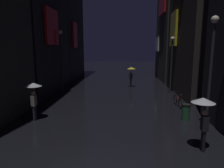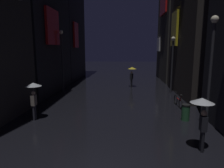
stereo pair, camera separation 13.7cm
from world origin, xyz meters
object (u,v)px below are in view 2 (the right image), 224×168
at_px(pedestrian_near_crossing_yellow, 132,71).
at_px(trash_bin, 186,112).
at_px(streetlamp_left_far, 62,54).
at_px(streetlamp_right_near, 211,60).
at_px(streetlamp_right_far, 172,58).
at_px(pedestrian_far_right_clear, 34,91).
at_px(bicycle_parked_at_storefront, 178,101).
at_px(pedestrian_foreground_left_clear, 203,110).

relative_size(pedestrian_near_crossing_yellow, trash_bin, 2.28).
xyz_separation_m(streetlamp_left_far, streetlamp_right_near, (10.00, -8.29, -0.08)).
height_order(streetlamp_left_far, streetlamp_right_far, streetlamp_left_far).
height_order(pedestrian_far_right_clear, pedestrian_near_crossing_yellow, same).
relative_size(bicycle_parked_at_storefront, streetlamp_right_near, 0.33).
xyz_separation_m(pedestrian_foreground_left_clear, streetlamp_right_near, (1.10, 2.27, 1.78)).
relative_size(pedestrian_near_crossing_yellow, bicycle_parked_at_storefront, 1.16).
bearing_deg(pedestrian_near_crossing_yellow, streetlamp_right_far, -40.18).
height_order(pedestrian_near_crossing_yellow, streetlamp_right_near, streetlamp_right_near).
bearing_deg(streetlamp_right_near, pedestrian_foreground_left_clear, -115.96).
relative_size(pedestrian_near_crossing_yellow, streetlamp_right_far, 0.42).
xyz_separation_m(streetlamp_right_far, streetlamp_right_near, (0.00, -8.15, 0.25)).
distance_m(pedestrian_far_right_clear, streetlamp_right_near, 9.47).
relative_size(pedestrian_near_crossing_yellow, streetlamp_right_near, 0.38).
distance_m(bicycle_parked_at_storefront, streetlamp_right_near, 5.01).
height_order(pedestrian_near_crossing_yellow, trash_bin, pedestrian_near_crossing_yellow).
bearing_deg(pedestrian_foreground_left_clear, pedestrian_near_crossing_yellow, 100.00).
bearing_deg(trash_bin, bicycle_parked_at_storefront, 83.92).
bearing_deg(streetlamp_right_near, pedestrian_far_right_clear, 175.55).
xyz_separation_m(pedestrian_near_crossing_yellow, bicycle_parked_at_storefront, (3.06, -7.12, -1.28)).
bearing_deg(pedestrian_near_crossing_yellow, pedestrian_foreground_left_clear, -80.00).
bearing_deg(trash_bin, streetlamp_right_near, -58.03).
xyz_separation_m(pedestrian_near_crossing_yellow, streetlamp_right_near, (3.45, -11.07, 1.78)).
relative_size(bicycle_parked_at_storefront, streetlamp_left_far, 0.32).
height_order(pedestrian_near_crossing_yellow, streetlamp_right_far, streetlamp_right_far).
xyz_separation_m(pedestrian_far_right_clear, bicycle_parked_at_storefront, (8.87, 3.23, -1.28)).
height_order(pedestrian_foreground_left_clear, bicycle_parked_at_storefront, pedestrian_foreground_left_clear).
bearing_deg(streetlamp_left_far, pedestrian_near_crossing_yellow, 22.96).
xyz_separation_m(streetlamp_right_far, trash_bin, (-0.70, -7.03, -2.73)).
relative_size(bicycle_parked_at_storefront, streetlamp_right_far, 0.36).
bearing_deg(trash_bin, pedestrian_foreground_left_clear, -96.79).
distance_m(pedestrian_far_right_clear, bicycle_parked_at_storefront, 9.52).
height_order(pedestrian_far_right_clear, pedestrian_foreground_left_clear, same).
distance_m(streetlamp_left_far, trash_bin, 12.14).
bearing_deg(trash_bin, pedestrian_far_right_clear, -177.32).
relative_size(pedestrian_foreground_left_clear, pedestrian_near_crossing_yellow, 1.00).
bearing_deg(streetlamp_left_far, streetlamp_right_far, -0.82).
distance_m(streetlamp_left_far, streetlamp_right_far, 10.01).
xyz_separation_m(pedestrian_near_crossing_yellow, streetlamp_left_far, (-6.55, -2.77, 1.86)).
xyz_separation_m(bicycle_parked_at_storefront, trash_bin, (-0.30, -2.83, 0.08)).
relative_size(streetlamp_left_far, streetlamp_right_near, 1.03).
distance_m(pedestrian_far_right_clear, pedestrian_foreground_left_clear, 8.69).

